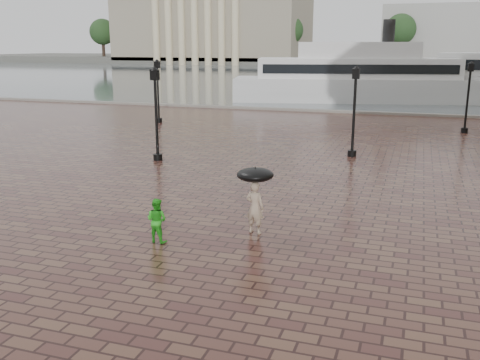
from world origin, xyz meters
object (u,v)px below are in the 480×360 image
object	(u,v)px
street_lamps	(284,101)
ferry_near	(356,77)
adult_pedestrian	(255,208)
child_pedestrian	(157,220)

from	to	relation	value
street_lamps	ferry_near	world-z (taller)	ferry_near
adult_pedestrian	street_lamps	bearing A→B (deg)	-65.96
adult_pedestrian	child_pedestrian	bearing A→B (deg)	45.92
adult_pedestrian	ferry_near	distance (m)	40.48
street_lamps	adult_pedestrian	bearing A→B (deg)	-78.99
street_lamps	child_pedestrian	distance (m)	17.79
street_lamps	child_pedestrian	bearing A→B (deg)	-87.83
street_lamps	ferry_near	distance (m)	24.35
adult_pedestrian	child_pedestrian	distance (m)	2.94
adult_pedestrian	ferry_near	size ratio (longest dim) A/B	0.06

